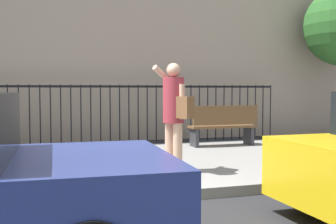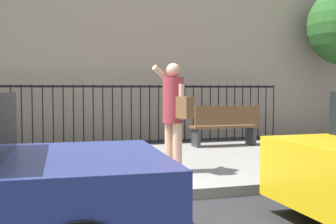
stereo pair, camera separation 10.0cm
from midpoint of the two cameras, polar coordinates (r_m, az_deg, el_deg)
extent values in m
plane|color=#28282B|center=(5.35, -9.67, -12.95)|extent=(60.00, 60.00, 0.00)
cube|color=gray|center=(7.46, -11.67, -7.75)|extent=(28.00, 4.40, 0.15)
cube|color=black|center=(11.02, -13.34, 3.45)|extent=(12.00, 0.04, 0.06)
cylinder|color=black|center=(11.08, -21.89, -0.57)|extent=(0.03, 0.03, 1.60)
cylinder|color=black|center=(11.06, -20.57, -0.56)|extent=(0.03, 0.03, 1.60)
cylinder|color=black|center=(11.04, -19.25, -0.54)|extent=(0.03, 0.03, 1.60)
cylinder|color=black|center=(11.03, -17.93, -0.52)|extent=(0.03, 0.03, 1.60)
cylinder|color=black|center=(11.03, -16.60, -0.49)|extent=(0.03, 0.03, 1.60)
cylinder|color=black|center=(11.03, -15.27, -0.47)|extent=(0.03, 0.03, 1.60)
cylinder|color=black|center=(11.03, -13.95, -0.45)|extent=(0.03, 0.03, 1.60)
cylinder|color=black|center=(11.05, -12.63, -0.43)|extent=(0.03, 0.03, 1.60)
cylinder|color=black|center=(11.07, -11.31, -0.41)|extent=(0.03, 0.03, 1.60)
cylinder|color=black|center=(11.09, -9.99, -0.39)|extent=(0.03, 0.03, 1.60)
cylinder|color=black|center=(11.12, -8.69, -0.37)|extent=(0.03, 0.03, 1.60)
cylinder|color=black|center=(11.16, -7.39, -0.35)|extent=(0.03, 0.03, 1.60)
cylinder|color=black|center=(11.20, -6.10, -0.32)|extent=(0.03, 0.03, 1.60)
cylinder|color=black|center=(11.25, -4.82, -0.30)|extent=(0.03, 0.03, 1.60)
cylinder|color=black|center=(11.31, -3.55, -0.28)|extent=(0.03, 0.03, 1.60)
cylinder|color=black|center=(11.36, -2.30, -0.26)|extent=(0.03, 0.03, 1.60)
cylinder|color=black|center=(11.43, -1.05, -0.24)|extent=(0.03, 0.03, 1.60)
cylinder|color=black|center=(11.50, 0.17, -0.22)|extent=(0.03, 0.03, 1.60)
cylinder|color=black|center=(11.57, 1.39, -0.19)|extent=(0.03, 0.03, 1.60)
cylinder|color=black|center=(11.65, 2.58, -0.17)|extent=(0.03, 0.03, 1.60)
cylinder|color=black|center=(11.74, 3.76, -0.15)|extent=(0.03, 0.03, 1.60)
cylinder|color=black|center=(11.83, 4.92, -0.13)|extent=(0.03, 0.03, 1.60)
cylinder|color=black|center=(11.92, 6.06, -0.11)|extent=(0.03, 0.03, 1.60)
cylinder|color=black|center=(12.02, 7.19, -0.09)|extent=(0.03, 0.03, 1.60)
cylinder|color=black|center=(12.13, 8.29, -0.07)|extent=(0.03, 0.03, 1.60)
cylinder|color=black|center=(12.24, 9.38, -0.05)|extent=(0.03, 0.03, 1.60)
cylinder|color=black|center=(12.35, 10.45, -0.03)|extent=(0.03, 0.03, 1.60)
cylinder|color=black|center=(12.47, 11.50, -0.02)|extent=(0.03, 0.03, 1.60)
cylinder|color=black|center=(12.59, 12.52, 0.00)|extent=(0.03, 0.03, 1.60)
cylinder|color=black|center=(12.71, 13.53, 0.02)|extent=(0.03, 0.03, 1.60)
cylinder|color=black|center=(12.84, 14.52, 0.04)|extent=(0.03, 0.03, 1.60)
cylinder|color=black|center=(5.54, 20.26, -9.12)|extent=(0.64, 0.23, 0.64)
cylinder|color=black|center=(4.53, -12.19, -11.73)|extent=(0.65, 0.24, 0.64)
cylinder|color=tan|center=(6.73, 0.60, -4.80)|extent=(0.15, 0.15, 0.79)
cylinder|color=tan|center=(6.58, 1.73, -4.99)|extent=(0.15, 0.15, 0.79)
cylinder|color=#992D38|center=(6.59, 1.17, 1.66)|extent=(0.45, 0.45, 0.72)
sphere|color=tan|center=(6.59, 1.17, 5.78)|extent=(0.22, 0.22, 0.22)
cylinder|color=tan|center=(6.74, 0.06, 4.79)|extent=(0.50, 0.28, 0.39)
cylinder|color=tan|center=(6.44, 2.33, 1.42)|extent=(0.09, 0.09, 0.55)
cube|color=black|center=(6.75, 0.73, 5.56)|extent=(0.04, 0.07, 0.15)
cube|color=brown|center=(6.40, 2.68, 0.64)|extent=(0.26, 0.32, 0.34)
cube|color=brown|center=(9.81, 8.00, -2.00)|extent=(1.60, 0.45, 0.05)
cube|color=brown|center=(9.61, 8.49, -0.44)|extent=(1.60, 0.06, 0.44)
cube|color=#333338|center=(9.57, 4.16, -3.61)|extent=(0.08, 0.41, 0.40)
cube|color=#333338|center=(10.15, 11.60, -3.29)|extent=(0.08, 0.41, 0.40)
camera|label=1|loc=(0.05, -89.59, 0.02)|focal=44.29mm
camera|label=2|loc=(0.05, 90.41, -0.02)|focal=44.29mm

